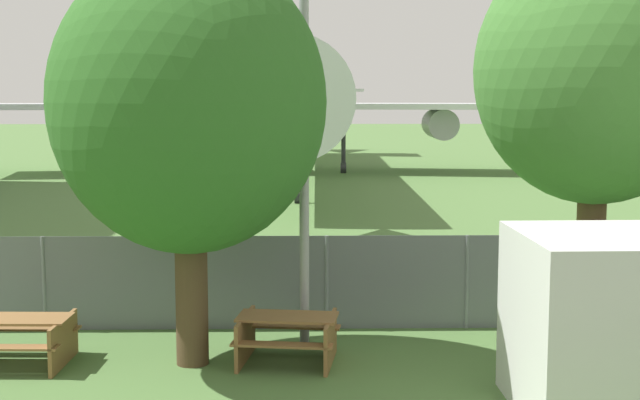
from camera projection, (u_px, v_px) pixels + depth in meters
perimeter_fence at (327, 282)px, 16.10m from camera, size 56.07×0.07×1.71m
airplane at (303, 97)px, 46.20m from camera, size 36.08×43.65×11.34m
picnic_bench_near_cabin at (288, 333)px, 14.12m from camera, size 1.75×1.60×0.76m
picnic_bench_open_grass at (9, 335)px, 13.99m from camera, size 1.94×1.46×0.76m
tree_near_hangar at (597, 72)px, 17.20m from camera, size 4.73×4.73×7.30m
tree_left_of_cabin at (188, 103)px, 13.62m from camera, size 4.24×4.24×6.46m
light_mast at (304, 26)px, 14.36m from camera, size 0.44×0.44×8.87m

